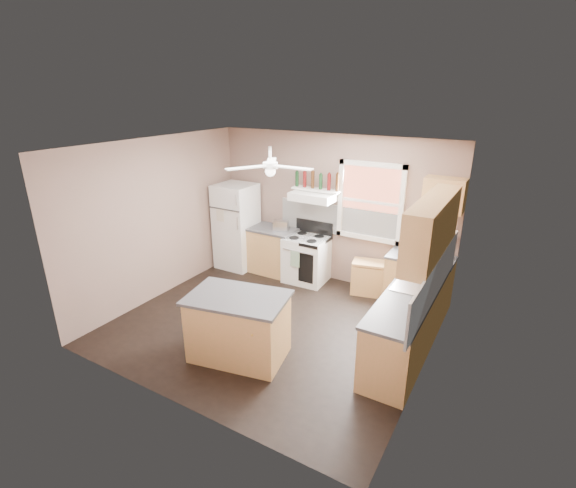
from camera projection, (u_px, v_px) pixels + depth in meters
The scene contains 32 objects.
floor at pixel (273, 325), 6.42m from camera, with size 4.50×4.50×0.00m, color black.
ceiling at pixel (270, 146), 5.47m from camera, with size 4.50×4.50×0.00m, color white.
wall_back at pixel (331, 209), 7.58m from camera, with size 4.50×0.05×2.70m, color #7C6256.
wall_right at pixel (435, 277), 4.87m from camera, with size 0.05×4.00×2.70m, color #7C6256.
wall_left at pixel (158, 219), 7.02m from camera, with size 0.05×4.00×2.70m, color #7C6256.
backsplash_back at pixel (353, 223), 7.40m from camera, with size 2.90×0.03×0.55m, color white.
backsplash_right at pixel (436, 280), 5.19m from camera, with size 0.03×2.60×0.55m, color white.
window_view at pixel (371, 202), 7.11m from camera, with size 1.00×0.02×1.20m, color brown.
window_frame at pixel (370, 202), 7.08m from camera, with size 1.16×0.07×1.36m, color white.
refrigerator at pixel (237, 226), 8.28m from camera, with size 0.71×0.69×1.69m, color white.
base_cabinet_left at pixel (273, 251), 8.14m from camera, with size 0.90×0.60×0.86m, color #B28C4A.
counter_left at pixel (273, 229), 7.99m from camera, with size 0.92×0.62×0.04m, color #3F3F41.
toaster at pixel (281, 226), 7.85m from camera, with size 0.28×0.16×0.18m, color silver.
stove at pixel (306, 259), 7.76m from camera, with size 0.75×0.64×0.86m, color white.
range_hood at pixel (313, 196), 7.37m from camera, with size 0.78×0.50×0.14m, color white.
bottle_shelf at pixel (316, 190), 7.44m from camera, with size 0.90×0.26×0.03m, color white.
cart at pixel (367, 279), 7.33m from camera, with size 0.54×0.36×0.54m, color #B28C4A.
base_cabinet_corner at pixel (418, 283), 6.81m from camera, with size 1.00×0.60×0.86m, color #B28C4A.
base_cabinet_right at pixel (407, 326), 5.59m from camera, with size 0.60×2.20×0.86m, color #B28C4A.
counter_corner at pixel (421, 257), 6.66m from camera, with size 1.02×0.62×0.04m, color #3F3F41.
counter_right at pixel (410, 295), 5.44m from camera, with size 0.62×2.22×0.04m, color #3F3F41.
sink at pixel (414, 288), 5.59m from camera, with size 0.55×0.45×0.03m, color silver.
faucet at pixel (426, 286), 5.49m from camera, with size 0.03×0.03×0.14m, color silver.
upper_cabinet_right at pixel (432, 228), 5.21m from camera, with size 0.33×1.80×0.76m, color #B28C4A.
upper_cabinet_corner at pixel (444, 195), 6.31m from camera, with size 0.60×0.33×0.52m, color #B28C4A.
paper_towel at pixel (447, 236), 6.50m from camera, with size 0.12×0.12×0.26m, color white.
island at pixel (239, 328), 5.53m from camera, with size 1.21×0.77×0.86m, color #B28C4A.
island_top at pixel (237, 298), 5.38m from camera, with size 1.28×0.84×0.04m, color #3F3F41.
ceiling_fan_hub at pixel (270, 165), 5.56m from camera, with size 0.20×0.20×0.08m, color white.
soap_bottle at pixel (418, 301), 4.99m from camera, with size 0.09×0.09×0.24m, color silver.
red_caddy at pixel (431, 268), 6.10m from camera, with size 0.18×0.12×0.10m, color red.
wine_bottles at pixel (317, 181), 7.38m from camera, with size 0.86×0.06×0.31m.
Camera 1 is at (3.02, -4.69, 3.42)m, focal length 26.00 mm.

